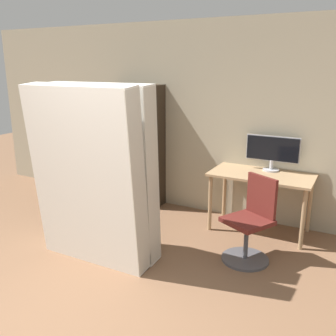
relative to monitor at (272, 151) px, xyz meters
The scene contains 7 objects.
wall_back 1.03m from the monitor, behind, with size 8.00×0.06×2.70m.
desk 0.43m from the monitor, 107.25° to the right, with size 1.27×0.67×0.77m.
monitor is the anchor object (origin of this frame).
office_chair 1.19m from the monitor, 87.84° to the right, with size 0.60×0.60×0.95m.
bookshelf 2.14m from the monitor, behind, with size 0.83×0.33×1.83m.
mattress_near 2.38m from the monitor, 128.35° to the right, with size 1.29×0.40×1.93m.
mattress_far 2.18m from the monitor, 132.64° to the right, with size 1.29×0.32×1.93m.
Camera 1 is at (1.98, -1.50, 2.10)m, focal length 40.00 mm.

